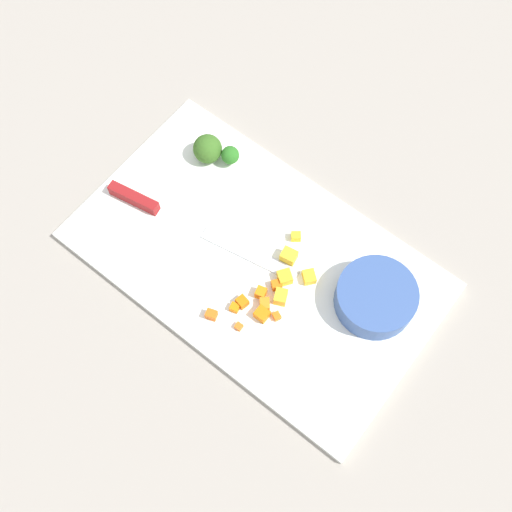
# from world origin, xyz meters

# --- Properties ---
(ground_plane) EXTENTS (4.00, 4.00, 0.00)m
(ground_plane) POSITION_xyz_m (0.00, 0.00, 0.00)
(ground_plane) COLOR gray
(cutting_board) EXTENTS (0.51, 0.30, 0.01)m
(cutting_board) POSITION_xyz_m (0.00, 0.00, 0.01)
(cutting_board) COLOR white
(cutting_board) RESTS_ON ground_plane
(prep_bowl) EXTENTS (0.11, 0.11, 0.04)m
(prep_bowl) POSITION_xyz_m (-0.17, -0.05, 0.03)
(prep_bowl) COLOR #355392
(prep_bowl) RESTS_ON cutting_board
(chef_knife) EXTENTS (0.30, 0.07, 0.02)m
(chef_knife) POSITION_xyz_m (0.15, 0.03, 0.02)
(chef_knife) COLOR silver
(chef_knife) RESTS_ON cutting_board
(carrot_dice_0) EXTENTS (0.01, 0.01, 0.01)m
(carrot_dice_0) POSITION_xyz_m (-0.02, 0.08, 0.02)
(carrot_dice_0) COLOR orange
(carrot_dice_0) RESTS_ON cutting_board
(carrot_dice_1) EXTENTS (0.01, 0.01, 0.01)m
(carrot_dice_1) POSITION_xyz_m (-0.08, 0.05, 0.02)
(carrot_dice_1) COLOR orange
(carrot_dice_1) RESTS_ON cutting_board
(carrot_dice_2) EXTENTS (0.02, 0.02, 0.01)m
(carrot_dice_2) POSITION_xyz_m (-0.04, 0.04, 0.02)
(carrot_dice_2) COLOR orange
(carrot_dice_2) RESTS_ON cutting_board
(carrot_dice_3) EXTENTS (0.01, 0.01, 0.01)m
(carrot_dice_3) POSITION_xyz_m (-0.04, 0.09, 0.02)
(carrot_dice_3) COLOR orange
(carrot_dice_3) RESTS_ON cutting_board
(carrot_dice_4) EXTENTS (0.02, 0.02, 0.02)m
(carrot_dice_4) POSITION_xyz_m (-0.06, 0.06, 0.02)
(carrot_dice_4) COLOR orange
(carrot_dice_4) RESTS_ON cutting_board
(carrot_dice_5) EXTENTS (0.02, 0.02, 0.01)m
(carrot_dice_5) POSITION_xyz_m (-0.03, 0.06, 0.02)
(carrot_dice_5) COLOR orange
(carrot_dice_5) RESTS_ON cutting_board
(carrot_dice_6) EXTENTS (0.02, 0.02, 0.01)m
(carrot_dice_6) POSITION_xyz_m (-0.01, 0.10, 0.02)
(carrot_dice_6) COLOR orange
(carrot_dice_6) RESTS_ON cutting_board
(carrot_dice_7) EXTENTS (0.02, 0.02, 0.01)m
(carrot_dice_7) POSITION_xyz_m (-0.05, 0.02, 0.02)
(carrot_dice_7) COLOR orange
(carrot_dice_7) RESTS_ON cutting_board
(carrot_dice_8) EXTENTS (0.02, 0.02, 0.01)m
(carrot_dice_8) POSITION_xyz_m (-0.05, 0.05, 0.02)
(carrot_dice_8) COLOR orange
(carrot_dice_8) RESTS_ON cutting_board
(pepper_dice_0) EXTENTS (0.02, 0.02, 0.02)m
(pepper_dice_0) POSITION_xyz_m (-0.04, -0.03, 0.02)
(pepper_dice_0) COLOR yellow
(pepper_dice_0) RESTS_ON cutting_board
(pepper_dice_1) EXTENTS (0.02, 0.02, 0.01)m
(pepper_dice_1) POSITION_xyz_m (-0.03, -0.06, 0.02)
(pepper_dice_1) COLOR yellow
(pepper_dice_1) RESTS_ON cutting_board
(pepper_dice_2) EXTENTS (0.03, 0.03, 0.02)m
(pepper_dice_2) POSITION_xyz_m (-0.05, -0.00, 0.02)
(pepper_dice_2) COLOR yellow
(pepper_dice_2) RESTS_ON cutting_board
(pepper_dice_3) EXTENTS (0.03, 0.02, 0.01)m
(pepper_dice_3) POSITION_xyz_m (-0.08, -0.02, 0.02)
(pepper_dice_3) COLOR yellow
(pepper_dice_3) RESTS_ON cutting_board
(pepper_dice_4) EXTENTS (0.02, 0.02, 0.02)m
(pepper_dice_4) POSITION_xyz_m (-0.06, 0.03, 0.02)
(pepper_dice_4) COLOR yellow
(pepper_dice_4) RESTS_ON cutting_board
(broccoli_floret_0) EXTENTS (0.03, 0.03, 0.03)m
(broccoli_floret_0) POSITION_xyz_m (0.13, -0.10, 0.03)
(broccoli_floret_0) COLOR #88B163
(broccoli_floret_0) RESTS_ON cutting_board
(broccoli_floret_1) EXTENTS (0.04, 0.04, 0.04)m
(broccoli_floret_1) POSITION_xyz_m (0.16, -0.09, 0.03)
(broccoli_floret_1) COLOR #85B35E
(broccoli_floret_1) RESTS_ON cutting_board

